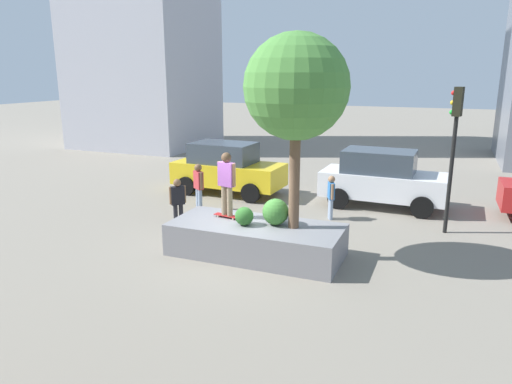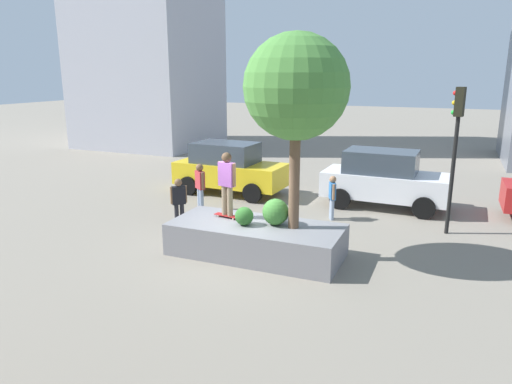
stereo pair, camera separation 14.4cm
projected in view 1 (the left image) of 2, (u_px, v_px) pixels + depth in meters
The scene contains 13 objects.
ground_plane at pixel (242, 251), 13.22m from camera, with size 120.00×120.00×0.00m, color gray.
planter_ledge at pixel (256, 239), 12.84m from camera, with size 4.67×2.03×0.88m, color gray.
plaza_tree at pixel (296, 88), 11.58m from camera, with size 2.65×2.65×4.97m.
boxwood_shrub at pixel (276, 212), 12.62m from camera, with size 0.71×0.71×0.71m, color #3D7A33.
hedge_clump at pixel (244, 216), 12.60m from camera, with size 0.50×0.50×0.50m, color #2D6628.
skateboard at pixel (227, 216), 13.28m from camera, with size 0.82×0.33×0.07m.
skateboarder at pixel (227, 180), 13.02m from camera, with size 0.59×0.31×1.79m.
taxi_cab at pixel (227, 168), 19.25m from camera, with size 4.57×2.25×2.09m.
police_car at pixel (382, 178), 17.34m from camera, with size 4.58×2.23×2.11m.
traffic_light_corner at pixel (454, 135), 13.98m from camera, with size 0.36×0.33×4.46m.
pedestrian_crossing at pixel (199, 184), 16.81m from camera, with size 0.49×0.43×1.72m.
passerby_with_bag at pixel (331, 194), 15.86m from camera, with size 0.32×0.47×1.51m.
bystander_watching at pixel (178, 199), 15.05m from camera, with size 0.43×0.43×1.59m.
Camera 1 is at (5.05, -11.34, 4.86)m, focal length 33.05 mm.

